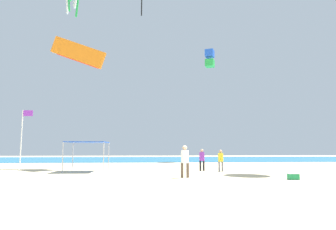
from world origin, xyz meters
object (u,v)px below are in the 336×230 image
at_px(person_leftmost, 202,158).
at_px(cooler_box, 293,176).
at_px(banner_flag, 23,137).
at_px(kite_parafoil_orange, 78,53).
at_px(kite_box_blue, 210,58).
at_px(canopy_tent, 88,143).
at_px(person_near_tent, 185,159).
at_px(person_central, 221,159).

xyz_separation_m(person_leftmost, cooler_box, (3.81, -6.74, -0.81)).
relative_size(banner_flag, kite_parafoil_orange, 0.73).
relative_size(person_leftmost, kite_box_blue, 0.68).
relative_size(canopy_tent, kite_parafoil_orange, 0.54).
xyz_separation_m(person_near_tent, person_central, (3.32, 4.36, -0.16)).
height_order(canopy_tent, kite_parafoil_orange, kite_parafoil_orange).
height_order(person_leftmost, person_central, person_leftmost).
relative_size(person_near_tent, kite_parafoil_orange, 0.35).
bearing_deg(kite_parafoil_orange, banner_flag, -86.42).
distance_m(person_central, cooler_box, 6.48).
relative_size(person_leftmost, cooler_box, 2.94).
bearing_deg(banner_flag, canopy_tent, 59.55).
bearing_deg(cooler_box, banner_flag, 173.04).
relative_size(canopy_tent, banner_flag, 0.73).
bearing_deg(banner_flag, cooler_box, -6.96).
bearing_deg(person_near_tent, kite_parafoil_orange, -45.82).
height_order(person_central, kite_box_blue, kite_box_blue).
height_order(canopy_tent, person_near_tent, canopy_tent).
bearing_deg(kite_box_blue, banner_flag, -11.23).
xyz_separation_m(canopy_tent, person_leftmost, (8.78, 0.04, -1.13)).
relative_size(cooler_box, kite_parafoil_orange, 0.11).
relative_size(cooler_box, kite_box_blue, 0.23).
relative_size(canopy_tent, kite_box_blue, 1.18).
bearing_deg(banner_flag, person_central, 17.36).
height_order(person_central, kite_parafoil_orange, kite_parafoil_orange).
distance_m(canopy_tent, kite_box_blue, 24.92).
relative_size(canopy_tent, cooler_box, 5.12).
distance_m(person_leftmost, person_central, 1.52).
bearing_deg(cooler_box, kite_parafoil_orange, 141.66).
xyz_separation_m(banner_flag, kite_box_blue, (16.23, 21.78, 12.14)).
distance_m(canopy_tent, banner_flag, 5.59).
bearing_deg(kite_parafoil_orange, person_near_tent, -40.96).
height_order(cooler_box, kite_parafoil_orange, kite_parafoil_orange).
distance_m(banner_flag, kite_parafoil_orange, 12.94).
height_order(banner_flag, kite_parafoil_orange, kite_parafoil_orange).
distance_m(banner_flag, kite_box_blue, 29.75).
bearing_deg(person_central, person_leftmost, -54.09).
bearing_deg(kite_parafoil_orange, person_leftmost, -16.45).
xyz_separation_m(cooler_box, kite_parafoil_orange, (-14.72, 11.64, 10.67)).
distance_m(person_near_tent, banner_flag, 9.66).
distance_m(canopy_tent, person_central, 10.15).
bearing_deg(person_leftmost, kite_box_blue, -126.19).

